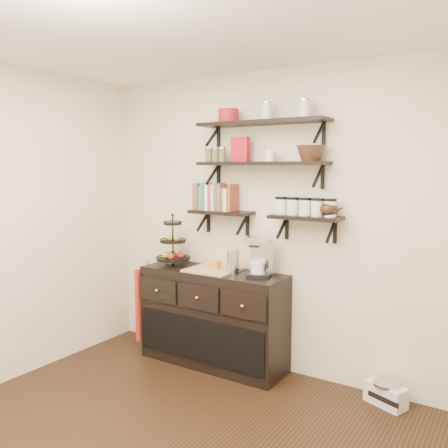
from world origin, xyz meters
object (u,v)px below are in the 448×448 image
coffee_maker (260,257)px  fruit_stand (173,248)px  sideboard (213,317)px  radio (386,394)px

coffee_maker → fruit_stand: bearing=161.4°
sideboard → fruit_stand: 0.77m
radio → fruit_stand: bearing=-156.3°
coffee_maker → radio: (1.10, 0.05, -0.98)m
sideboard → fruit_stand: (-0.47, 0.00, 0.61)m
fruit_stand → sideboard: bearing=-0.4°
coffee_maker → radio: size_ratio=1.03×
fruit_stand → coffee_maker: bearing=1.3°
sideboard → coffee_maker: bearing=2.9°
fruit_stand → radio: 2.27m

